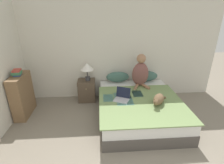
{
  "coord_description": "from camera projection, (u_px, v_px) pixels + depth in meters",
  "views": [
    {
      "loc": [
        -0.34,
        -1.08,
        2.26
      ],
      "look_at": [
        -0.09,
        2.29,
        0.83
      ],
      "focal_mm": 28.0,
      "sensor_mm": 36.0,
      "label": 1
    }
  ],
  "objects": [
    {
      "name": "pillow_near",
      "position": [
        118.0,
        77.0,
        4.53
      ],
      "size": [
        0.59,
        0.2,
        0.27
      ],
      "color": "#42665B",
      "rests_on": "bed"
    },
    {
      "name": "table_lamp",
      "position": [
        87.0,
        67.0,
        4.31
      ],
      "size": [
        0.33,
        0.33,
        0.45
      ],
      "color": "#38383D",
      "rests_on": "nightstand"
    },
    {
      "name": "cat_tabby",
      "position": [
        158.0,
        99.0,
        3.49
      ],
      "size": [
        0.4,
        0.46,
        0.2
      ],
      "rotation": [
        0.0,
        0.0,
        -2.13
      ],
      "color": "brown",
      "rests_on": "bed"
    },
    {
      "name": "bed",
      "position": [
        139.0,
        107.0,
        3.86
      ],
      "size": [
        1.73,
        2.08,
        0.48
      ],
      "color": "#4C4742",
      "rests_on": "ground_plane"
    },
    {
      "name": "book_stack_top",
      "position": [
        17.0,
        73.0,
        3.65
      ],
      "size": [
        0.21,
        0.23,
        0.13
      ],
      "color": "#334C8E",
      "rests_on": "bookshelf"
    },
    {
      "name": "laptop_open",
      "position": [
        122.0,
        97.0,
        3.67
      ],
      "size": [
        0.39,
        0.38,
        0.24
      ],
      "rotation": [
        0.0,
        0.0,
        -0.43
      ],
      "color": "#B7B7BC",
      "rests_on": "bed"
    },
    {
      "name": "pillow_far",
      "position": [
        146.0,
        76.0,
        4.58
      ],
      "size": [
        0.59,
        0.2,
        0.27
      ],
      "color": "#42665B",
      "rests_on": "bed"
    },
    {
      "name": "nightstand",
      "position": [
        87.0,
        90.0,
        4.55
      ],
      "size": [
        0.44,
        0.38,
        0.57
      ],
      "color": "brown",
      "rests_on": "ground_plane"
    },
    {
      "name": "person_sitting",
      "position": [
        140.0,
        72.0,
        4.24
      ],
      "size": [
        0.41,
        0.4,
        0.8
      ],
      "color": "brown",
      "rests_on": "bed"
    },
    {
      "name": "bookshelf",
      "position": [
        22.0,
        95.0,
        3.87
      ],
      "size": [
        0.25,
        0.71,
        0.95
      ],
      "color": "brown",
      "rests_on": "ground_plane"
    },
    {
      "name": "wall_back",
      "position": [
        113.0,
        50.0,
        4.44
      ],
      "size": [
        5.46,
        0.05,
        2.55
      ],
      "color": "beige",
      "rests_on": "ground_plane"
    }
  ]
}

